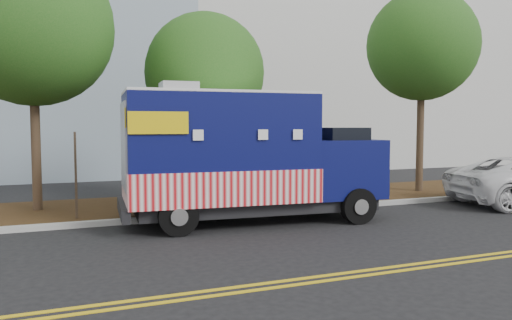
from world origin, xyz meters
name	(u,v)px	position (x,y,z in m)	size (l,w,h in m)	color
ground	(251,226)	(0.00, 0.00, 0.00)	(120.00, 120.00, 0.00)	black
curb	(233,214)	(0.00, 1.40, 0.07)	(120.00, 0.18, 0.15)	#9E9E99
mulch_strip	(211,203)	(0.00, 3.50, 0.07)	(120.00, 4.00, 0.15)	black
centerline_near	(344,273)	(0.00, -4.45, 0.01)	(120.00, 0.10, 0.01)	gold
centerline_far	(352,277)	(0.00, -4.70, 0.01)	(120.00, 0.10, 0.01)	gold
tree_a	(32,26)	(-5.10, 3.72, 5.33)	(4.48, 4.48, 7.59)	#38281C
tree_b	(205,73)	(-0.10, 3.75, 4.22)	(3.81, 3.81, 6.14)	#38281C
tree_c	(422,46)	(7.86, 2.98, 5.44)	(3.99, 3.99, 7.45)	#38281C
sign_post	(76,178)	(-4.12, 1.91, 1.20)	(0.06, 0.06, 2.40)	#473828
food_truck	(241,160)	(-0.08, 0.54, 1.65)	(7.08, 3.09, 3.64)	black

